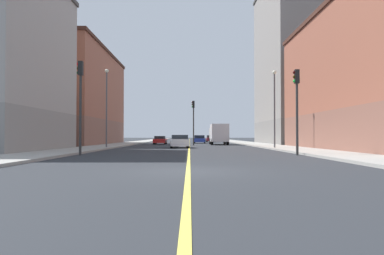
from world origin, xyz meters
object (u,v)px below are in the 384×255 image
Objects in this scene: traffic_light_median_far at (193,116)px; street_lamp_right_near at (107,100)px; car_blue at (200,139)px; car_maroon at (211,139)px; car_red at (160,140)px; traffic_light_left_near at (297,99)px; street_lamp_left_near at (274,101)px; building_left_mid at (300,62)px; building_left_near at (384,77)px; box_truck at (219,134)px; traffic_light_right_near at (80,94)px; building_right_midblock at (71,98)px; car_white at (180,141)px.

traffic_light_median_far is 0.76× the size of street_lamp_right_near.
traffic_light_median_far is at bearing -95.10° from car_blue.
traffic_light_median_far is 1.34× the size of car_maroon.
traffic_light_left_near is at bearing -69.78° from car_red.
traffic_light_median_far is at bearing 118.81° from street_lamp_left_near.
building_left_mid is at bearing 0.52° from car_red.
car_maroon is (12.09, 37.07, -4.03)m from street_lamp_right_near.
building_left_near is 4.58× the size of traffic_light_left_near.
building_left_mid is 3.57× the size of box_truck.
car_red is at bearing 121.87° from street_lamp_left_near.
traffic_light_right_near is 0.80× the size of street_lamp_right_near.
building_left_near is 38.35m from building_right_midblock.
car_blue is (5.90, 6.53, 0.04)m from car_red.
street_lamp_left_near is 38.63m from car_maroon.
traffic_light_right_near is 50.32m from car_maroon.
car_maroon reaches higher than car_red.
box_truck is (-3.89, 16.84, -2.98)m from street_lamp_left_near.
street_lamp_right_near reaches higher than street_lamp_left_near.
traffic_light_right_near reaches higher than car_maroon.
traffic_light_median_far is 1.25× the size of car_red.
traffic_light_left_near is 32.47m from car_red.
street_lamp_left_near is 17.54m from box_truck.
car_blue is at bearing 104.51° from box_truck.
building_left_mid is 33.02m from traffic_light_left_near.
street_lamp_left_near is 1.67× the size of car_maroon.
street_lamp_left_near is (-8.32, 3.66, -1.61)m from building_left_near.
building_left_mid is at bearing 72.98° from traffic_light_left_near.
car_blue is 0.64× the size of box_truck.
traffic_light_right_near is 1.36× the size of car_white.
car_blue reaches higher than car_red.
building_right_midblock is (-32.53, 20.32, 0.36)m from building_left_near.
building_right_midblock is at bearing -174.49° from building_left_mid.
traffic_light_median_far is at bearing -98.35° from car_maroon.
traffic_light_median_far is (7.48, 24.22, -0.16)m from traffic_light_right_near.
traffic_light_left_near is 1.28× the size of car_maroon.
box_truck is (-2.87, 27.57, -2.07)m from traffic_light_left_near.
car_blue is (-6.29, 26.14, -3.87)m from street_lamp_left_near.
car_maroon is (-3.79, 38.25, -3.86)m from street_lamp_left_near.
car_white is at bearing -98.49° from car_maroon.
traffic_light_right_near is at bearing 180.00° from traffic_light_left_near.
traffic_light_median_far is (-6.41, 24.22, 0.14)m from traffic_light_left_near.
building_left_mid is at bearing 52.73° from traffic_light_right_near.
traffic_light_right_near is at bearing -85.28° from street_lamp_right_near.
car_red is (2.71, 30.33, -3.31)m from traffic_light_right_near.
car_white is at bearing 118.59° from traffic_light_left_near.
traffic_light_median_far is 14.97m from street_lamp_right_near.
street_lamp_left_near reaches higher than traffic_light_median_far.
traffic_light_left_near is 13.89m from traffic_light_right_near.
building_left_mid is (0.00, 23.46, 5.95)m from building_left_near.
building_left_mid is at bearing 67.20° from street_lamp_left_near.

